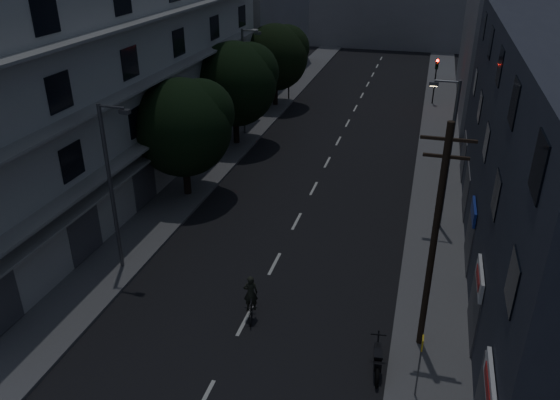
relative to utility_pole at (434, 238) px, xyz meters
The scene contains 21 objects.
ground 20.02m from the utility_pole, 111.34° to the left, with size 160.00×160.00×0.00m, color black.
sidewalk_left 23.72m from the utility_pole, 128.84° to the left, with size 3.00×90.00×0.15m, color #565659.
sidewalk_right 18.72m from the utility_pole, 88.63° to the left, with size 3.00×90.00×0.15m, color #565659.
lane_markings 25.81m from the utility_pole, 106.19° to the left, with size 0.15×60.50×0.01m.
building_left 22.14m from the utility_pole, 149.78° to the left, with size 7.00×36.00×14.00m.
building_right 8.65m from the utility_pole, 55.20° to the left, with size 6.19×28.00×11.00m.
building_far_left 45.41m from the utility_pole, 114.89° to the left, with size 6.00×20.00×16.00m, color slate.
building_far_right 35.47m from the utility_pole, 82.00° to the left, with size 6.00×20.00×13.00m, color slate.
building_far_end 63.49m from the utility_pole, 96.39° to the left, with size 24.00×8.00×10.00m, color slate.
tree_near 17.49m from the utility_pole, 144.55° to the left, with size 5.73×5.73×7.07m.
tree_mid 24.13m from the utility_pole, 126.49° to the left, with size 6.11×6.11×7.52m.
tree_far 33.15m from the utility_pole, 115.53° to the left, with size 5.84×5.84×7.23m.
traffic_signal_far_right 34.05m from the utility_pole, 90.54° to the left, with size 0.28×0.37×4.10m.
traffic_signal_far_left 34.93m from the utility_pole, 113.06° to the left, with size 0.28×0.37×4.10m.
street_lamp_left_near 14.02m from the utility_pole, behind, with size 1.51×0.25×8.00m.
street_lamp_right 9.92m from the utility_pole, 87.16° to the left, with size 1.51×0.25×8.00m.
street_lamp_left_far 25.98m from the utility_pole, 123.66° to the left, with size 1.51×0.25×8.00m.
utility_pole is the anchor object (origin of this frame).
bus_stop_sign 4.10m from the utility_pole, 90.55° to the right, with size 0.06×0.35×2.52m.
motorcycle 4.95m from the utility_pole, 128.14° to the right, with size 0.59×2.04×1.31m.
cyclist 8.05m from the utility_pole, behind, with size 1.01×1.72×2.06m.
Camera 1 is at (6.24, -10.61, 14.60)m, focal length 35.00 mm.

